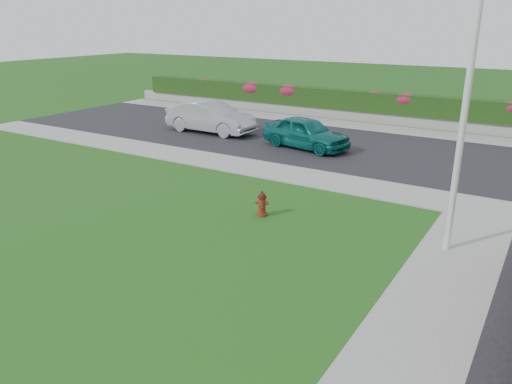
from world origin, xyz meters
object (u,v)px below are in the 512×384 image
Objects in this scene: sedan_teal at (306,133)px; utility_pole at (464,117)px; fire_hydrant at (262,204)px; sedan_silver at (211,117)px.

utility_pole is at bearing -122.97° from sedan_teal.
fire_hydrant is 0.11× the size of utility_pole.
fire_hydrant is at bearing -150.91° from sedan_teal.
utility_pole is (13.36, -8.03, 2.56)m from sedan_silver.
utility_pole reaches higher than fire_hydrant.
fire_hydrant is 8.43m from sedan_teal.
utility_pole is at bearing -13.60° from fire_hydrant.
sedan_silver reaches higher than sedan_teal.
fire_hydrant is 0.19× the size of sedan_teal.
fire_hydrant is 6.02m from utility_pole.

